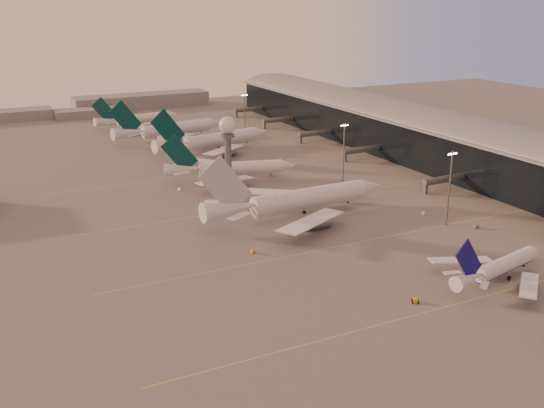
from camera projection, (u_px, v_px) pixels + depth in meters
name	position (u px, v px, depth m)	size (l,w,h in m)	color
ground	(422.00, 341.00, 138.96)	(700.00, 700.00, 0.00)	#5A5757
taxiway_markings	(382.00, 236.00, 199.33)	(180.00, 185.25, 0.02)	gold
terminal	(456.00, 145.00, 275.25)	(57.00, 362.00, 23.04)	black
radar_tower	(228.00, 140.00, 236.52)	(6.40, 6.40, 31.10)	#515358
mast_b	(450.00, 185.00, 204.89)	(3.60, 0.56, 25.00)	#515358
mast_c	(344.00, 151.00, 249.47)	(3.60, 0.56, 25.00)	#515358
mast_d	(245.00, 115.00, 325.06)	(3.60, 0.56, 25.00)	#515358
distant_horizon	(103.00, 106.00, 415.04)	(165.00, 37.50, 9.00)	slate
narrowbody_mid	(500.00, 269.00, 167.64)	(39.69, 31.36, 15.68)	silver
widebody_white	(298.00, 204.00, 216.23)	(70.75, 56.61, 24.87)	silver
greentail_a	(232.00, 172.00, 259.84)	(53.79, 42.87, 19.98)	silver
greentail_b	(214.00, 143.00, 307.63)	(64.61, 51.69, 23.71)	silver
greentail_c	(170.00, 132.00, 333.48)	(63.41, 50.83, 23.15)	silver
greentail_d	(138.00, 121.00, 366.57)	(52.27, 41.92, 19.08)	silver
gsv_tug_mid	(415.00, 301.00, 155.96)	(4.41, 3.98, 1.08)	#F0A41C
gsv_truck_b	(478.00, 224.00, 206.08)	(6.38, 3.03, 2.47)	slate
gsv_truck_c	(254.00, 249.00, 186.28)	(5.73, 3.43, 2.18)	#F0A41C
gsv_catering_b	(424.00, 209.00, 218.18)	(5.37, 3.08, 4.15)	white
gsv_tug_far	(266.00, 214.00, 218.71)	(2.47, 3.42, 0.88)	white
gsv_truck_d	(179.00, 188.00, 246.26)	(3.53, 6.07, 2.31)	white
gsv_tug_hangar	(282.00, 160.00, 289.60)	(3.87, 2.37, 1.09)	#F0A41C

